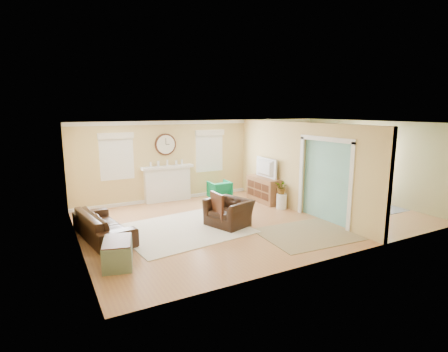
{
  "coord_description": "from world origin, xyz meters",
  "views": [
    {
      "loc": [
        -5.13,
        -7.77,
        2.94
      ],
      "look_at": [
        -0.8,
        0.3,
        1.2
      ],
      "focal_mm": 28.0,
      "sensor_mm": 36.0,
      "label": 1
    }
  ],
  "objects": [
    {
      "name": "wall_clock",
      "position": [
        -1.5,
        2.97,
        1.85
      ],
      "size": [
        0.7,
        0.07,
        0.7
      ],
      "color": "#4E2614",
      "rests_on": "wall_back"
    },
    {
      "name": "garden_stool",
      "position": [
        1.22,
        0.39,
        0.23
      ],
      "size": [
        0.31,
        0.31,
        0.45
      ],
      "primitive_type": "cylinder",
      "color": "white",
      "rests_on": "floor"
    },
    {
      "name": "wall_right",
      "position": [
        4.5,
        0.0,
        1.3
      ],
      "size": [
        0.02,
        6.0,
        2.6
      ],
      "primitive_type": "cube",
      "color": "tan",
      "rests_on": "ground"
    },
    {
      "name": "window_left",
      "position": [
        -3.05,
        2.95,
        1.66
      ],
      "size": [
        1.05,
        0.13,
        1.42
      ],
      "color": "white",
      "rests_on": "wall_back"
    },
    {
      "name": "dining_chair_e",
      "position": [
        3.82,
        -0.04,
        0.54
      ],
      "size": [
        0.49,
        0.49,
        0.92
      ],
      "color": "slate",
      "rests_on": "floor"
    },
    {
      "name": "rug_grey",
      "position": [
        3.13,
        0.04,
        0.01
      ],
      "size": [
        2.64,
        3.3,
        0.01
      ],
      "primitive_type": "cube",
      "color": "slate",
      "rests_on": "floor"
    },
    {
      "name": "ceiling",
      "position": [
        0.0,
        0.0,
        2.6
      ],
      "size": [
        9.0,
        6.0,
        0.02
      ],
      "primitive_type": "cube",
      "color": "white",
      "rests_on": "wall_back"
    },
    {
      "name": "dining_table",
      "position": [
        3.13,
        0.04,
        0.3
      ],
      "size": [
        0.99,
        1.74,
        0.61
      ],
      "primitive_type": "imported",
      "rotation": [
        0.0,
        0.0,
        1.59
      ],
      "color": "#4E2614",
      "rests_on": "floor"
    },
    {
      "name": "floor",
      "position": [
        0.0,
        0.0,
        0.0
      ],
      "size": [
        9.0,
        9.0,
        0.0
      ],
      "primitive_type": "plane",
      "color": "#AF7148",
      "rests_on": "ground"
    },
    {
      "name": "wall_front",
      "position": [
        0.0,
        -3.0,
        1.3
      ],
      "size": [
        9.0,
        0.02,
        2.6
      ],
      "primitive_type": "cube",
      "color": "tan",
      "rests_on": "ground"
    },
    {
      "name": "wall_left",
      "position": [
        -4.5,
        0.0,
        1.3
      ],
      "size": [
        0.02,
        6.0,
        2.6
      ],
      "primitive_type": "cube",
      "color": "tan",
      "rests_on": "ground"
    },
    {
      "name": "fireplace",
      "position": [
        -1.5,
        2.88,
        0.6
      ],
      "size": [
        1.7,
        0.3,
        1.17
      ],
      "color": "white",
      "rests_on": "ground"
    },
    {
      "name": "dining_chair_w",
      "position": [
        2.49,
        0.1,
        0.55
      ],
      "size": [
        0.44,
        0.44,
        0.94
      ],
      "color": "white",
      "rests_on": "floor"
    },
    {
      "name": "tv",
      "position": [
        1.19,
        1.34,
        1.12
      ],
      "size": [
        0.16,
        1.1,
        0.63
      ],
      "primitive_type": "imported",
      "rotation": [
        0.0,
        0.0,
        1.55
      ],
      "color": "black",
      "rests_on": "credenza"
    },
    {
      "name": "credenza",
      "position": [
        1.21,
        1.34,
        0.4
      ],
      "size": [
        0.47,
        1.37,
        0.8
      ],
      "color": "brown",
      "rests_on": "floor"
    },
    {
      "name": "window_right",
      "position": [
        0.05,
        2.95,
        1.66
      ],
      "size": [
        1.05,
        0.13,
        1.42
      ],
      "color": "white",
      "rests_on": "wall_back"
    },
    {
      "name": "rug_cream",
      "position": [
        -2.11,
        0.03,
        0.01
      ],
      "size": [
        3.23,
        2.89,
        0.02
      ],
      "primitive_type": "cube",
      "rotation": [
        0.0,
        0.0,
        0.12
      ],
      "color": "beige",
      "rests_on": "floor"
    },
    {
      "name": "rug_jute",
      "position": [
        0.39,
        -1.69,
        0.01
      ],
      "size": [
        2.27,
        1.9,
        0.01
      ],
      "primitive_type": "cube",
      "rotation": [
        0.0,
        0.0,
        -0.07
      ],
      "color": "tan",
      "rests_on": "floor"
    },
    {
      "name": "dining_chair_n",
      "position": [
        3.15,
        1.24,
        0.5
      ],
      "size": [
        0.48,
        0.48,
        0.86
      ],
      "color": "slate",
      "rests_on": "floor"
    },
    {
      "name": "potted_plant",
      "position": [
        1.22,
        0.39,
        0.67
      ],
      "size": [
        0.44,
        0.48,
        0.44
      ],
      "primitive_type": "imported",
      "rotation": [
        0.0,
        0.0,
        5.01
      ],
      "color": "#337F33",
      "rests_on": "garden_stool"
    },
    {
      "name": "dining_chair_s",
      "position": [
        3.13,
        -1.0,
        0.6
      ],
      "size": [
        0.48,
        0.48,
        1.01
      ],
      "color": "slate",
      "rests_on": "floor"
    },
    {
      "name": "green_chair",
      "position": [
        0.08,
        2.26,
        0.31
      ],
      "size": [
        0.69,
        0.71,
        0.62
      ],
      "primitive_type": "imported",
      "rotation": [
        0.0,
        0.0,
        3.11
      ],
      "color": "#167E4E",
      "rests_on": "floor"
    },
    {
      "name": "french_doors",
      "position": [
        4.45,
        0.0,
        1.1
      ],
      "size": [
        0.06,
        1.7,
        2.2
      ],
      "color": "white",
      "rests_on": "ground"
    },
    {
      "name": "wall_back",
      "position": [
        0.0,
        3.0,
        1.3
      ],
      "size": [
        9.0,
        0.02,
        2.6
      ],
      "primitive_type": "cube",
      "color": "tan",
      "rests_on": "ground"
    },
    {
      "name": "trunk",
      "position": [
        -3.95,
        -1.27,
        0.25
      ],
      "size": [
        0.73,
        0.97,
        0.5
      ],
      "color": "slate",
      "rests_on": "floor"
    },
    {
      "name": "sofa",
      "position": [
        -3.94,
        0.38,
        0.31
      ],
      "size": [
        1.15,
        2.25,
        0.63
      ],
      "primitive_type": "imported",
      "rotation": [
        0.0,
        0.0,
        1.72
      ],
      "color": "black",
      "rests_on": "floor"
    },
    {
      "name": "eames_chair",
      "position": [
        -0.92,
        -0.2,
        0.34
      ],
      "size": [
        1.21,
        1.29,
        0.68
      ],
      "primitive_type": "imported",
      "rotation": [
        0.0,
        0.0,
        -1.23
      ],
      "color": "black",
      "rests_on": "floor"
    },
    {
      "name": "pendant",
      "position": [
        3.0,
        0.0,
        2.2
      ],
      "size": [
        0.3,
        0.3,
        0.55
      ],
      "color": "gold",
      "rests_on": "ceiling"
    },
    {
      "name": "partition",
      "position": [
        1.51,
        0.28,
        1.36
      ],
      "size": [
        0.17,
        6.0,
        2.6
      ],
      "color": "tan",
      "rests_on": "ground"
    }
  ]
}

